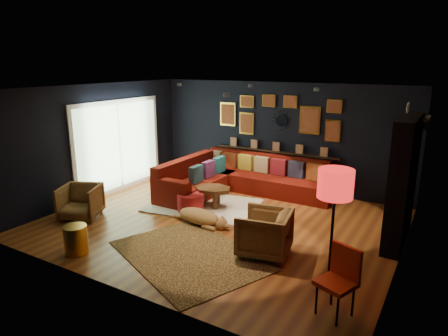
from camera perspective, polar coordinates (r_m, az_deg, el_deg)
The scene contains 20 objects.
floor at distance 7.92m, azimuth -0.55°, elevation -7.81°, with size 6.50×6.50×0.00m, color #9A5321.
room_walls at distance 7.45m, azimuth -0.58°, elevation 3.56°, with size 6.50×6.50×6.50m.
sectional at distance 9.58m, azimuth 1.89°, elevation -1.70°, with size 3.41×2.69×0.86m.
ledge at distance 9.93m, azimuth 7.46°, elevation 2.34°, with size 3.20×0.12×0.04m, color black.
gallery_wall at distance 9.82m, azimuth 7.64°, elevation 7.45°, with size 3.15×0.04×1.02m.
sunburst_mirror at distance 9.79m, azimuth 8.24°, elevation 6.77°, with size 0.47×0.16×0.47m.
fireplace at distance 7.47m, azimuth 24.08°, elevation -2.26°, with size 0.31×1.60×2.20m.
deer_head at distance 7.74m, azimuth 25.69°, elevation 5.96°, with size 0.50×0.28×0.45m.
sliding_door at distance 9.99m, azimuth -14.75°, elevation 3.10°, with size 0.06×2.80×2.20m.
ceiling_spots at distance 8.02m, azimuth 2.41°, elevation 11.32°, with size 3.30×2.50×0.06m.
shag_rug at distance 8.80m, azimuth -2.93°, elevation -5.34°, with size 2.28×1.66×0.03m, color white.
leopard_rug at distance 6.69m, azimuth -4.97°, elevation -12.29°, with size 2.49×1.78×0.01m, color #B07C43.
coffee_table at distance 8.63m, azimuth -1.66°, elevation -3.31°, with size 0.91×0.73×0.42m.
pouf at distance 8.44m, azimuth -4.80°, elevation -4.86°, with size 0.55×0.55×0.36m, color maroon.
armchair_left at distance 8.53m, azimuth -19.85°, elevation -4.36°, with size 0.73×0.68×0.75m, color #C38847.
armchair_right at distance 6.58m, azimuth 5.79°, elevation -8.89°, with size 0.80×0.75×0.82m, color #C38847.
gold_stool at distance 7.09m, azimuth -20.42°, elevation -9.56°, with size 0.38×0.38×0.47m, color gold.
orange_chair at distance 5.28m, azimuth 16.26°, elevation -14.52°, with size 0.54×0.54×0.88m.
floor_lamp at distance 5.46m, azimuth 15.60°, elevation -2.88°, with size 0.47×0.47×1.71m.
dog at distance 7.79m, azimuth -3.56°, elevation -6.53°, with size 1.29×0.63×0.41m, color #B27B47, non-canonical shape.
Camera 1 is at (3.78, -6.25, 3.06)m, focal length 32.00 mm.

